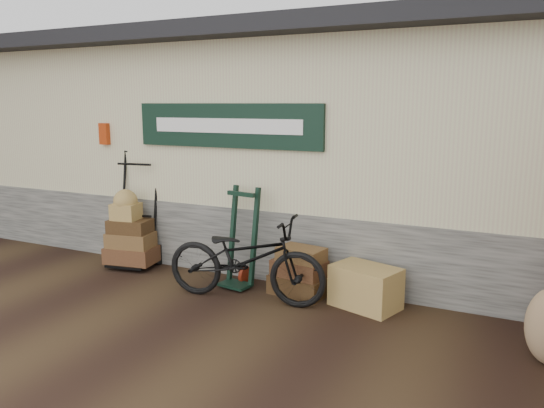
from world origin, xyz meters
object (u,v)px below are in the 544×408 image
Objects in this scene: suitcase_stack at (299,270)px; wicker_hamper at (366,287)px; green_barrow at (241,237)px; bicycle at (245,254)px; porter_trolley at (136,208)px.

wicker_hamper is at bearing -3.64° from suitcase_stack.
bicycle is (0.29, -0.43, -0.06)m from green_barrow.
porter_trolley is at bearing -175.85° from green_barrow.
suitcase_stack is 0.82m from wicker_hamper.
wicker_hamper is at bearing -12.73° from porter_trolley.
porter_trolley is at bearing 67.45° from bicycle.
bicycle is at bearing -136.64° from suitcase_stack.
bicycle reaches higher than suitcase_stack.
wicker_hamper is at bearing 7.98° from green_barrow.
wicker_hamper is 0.37× the size of bicycle.
wicker_hamper is (3.33, -0.18, -0.57)m from porter_trolley.
green_barrow is 1.86× the size of suitcase_stack.
bicycle is (-1.29, -0.40, 0.32)m from wicker_hamper.
wicker_hamper is 1.39m from bicycle.
suitcase_stack is 0.93× the size of wicker_hamper.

